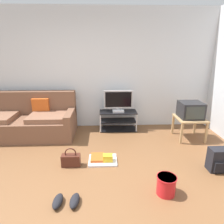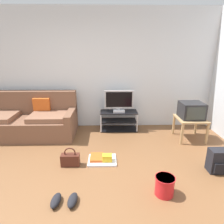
{
  "view_description": "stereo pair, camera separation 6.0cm",
  "coord_description": "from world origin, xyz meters",
  "px_view_note": "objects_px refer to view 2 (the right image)",
  "views": [
    {
      "loc": [
        0.48,
        -2.15,
        1.8
      ],
      "look_at": [
        0.63,
        1.3,
        0.7
      ],
      "focal_mm": 31.38,
      "sensor_mm": 36.0,
      "label": 1
    },
    {
      "loc": [
        0.54,
        -2.16,
        1.8
      ],
      "look_at": [
        0.63,
        1.3,
        0.7
      ],
      "focal_mm": 31.38,
      "sensor_mm": 36.0,
      "label": 2
    }
  ],
  "objects_px": {
    "handbag": "(70,159)",
    "cleaning_bucket": "(165,185)",
    "couch": "(26,120)",
    "tv_stand": "(119,121)",
    "flat_tv": "(119,101)",
    "sneakers_pair": "(64,200)",
    "crt_tv": "(191,110)",
    "backpack": "(218,161)",
    "side_table": "(190,121)",
    "floor_tray": "(102,159)"
  },
  "relations": [
    {
      "from": "sneakers_pair",
      "to": "floor_tray",
      "type": "xyz_separation_m",
      "value": [
        0.44,
        0.95,
        -0.01
      ]
    },
    {
      "from": "couch",
      "to": "handbag",
      "type": "height_order",
      "value": "couch"
    },
    {
      "from": "couch",
      "to": "crt_tv",
      "type": "height_order",
      "value": "couch"
    },
    {
      "from": "backpack",
      "to": "cleaning_bucket",
      "type": "relative_size",
      "value": 1.43
    },
    {
      "from": "tv_stand",
      "to": "sneakers_pair",
      "type": "distance_m",
      "value": 2.47
    },
    {
      "from": "tv_stand",
      "to": "cleaning_bucket",
      "type": "bearing_deg",
      "value": -77.98
    },
    {
      "from": "couch",
      "to": "crt_tv",
      "type": "xyz_separation_m",
      "value": [
        3.5,
        -0.29,
        0.29
      ]
    },
    {
      "from": "sneakers_pair",
      "to": "flat_tv",
      "type": "bearing_deg",
      "value": 70.92
    },
    {
      "from": "floor_tray",
      "to": "cleaning_bucket",
      "type": "bearing_deg",
      "value": -44.75
    },
    {
      "from": "flat_tv",
      "to": "backpack",
      "type": "relative_size",
      "value": 1.75
    },
    {
      "from": "side_table",
      "to": "crt_tv",
      "type": "height_order",
      "value": "crt_tv"
    },
    {
      "from": "backpack",
      "to": "flat_tv",
      "type": "bearing_deg",
      "value": 136.09
    },
    {
      "from": "crt_tv",
      "to": "tv_stand",
      "type": "bearing_deg",
      "value": 160.23
    },
    {
      "from": "couch",
      "to": "side_table",
      "type": "relative_size",
      "value": 3.82
    },
    {
      "from": "tv_stand",
      "to": "floor_tray",
      "type": "distance_m",
      "value": 1.43
    },
    {
      "from": "side_table",
      "to": "backpack",
      "type": "xyz_separation_m",
      "value": [
        -0.03,
        -1.17,
        -0.21
      ]
    },
    {
      "from": "tv_stand",
      "to": "backpack",
      "type": "distance_m",
      "value": 2.23
    },
    {
      "from": "couch",
      "to": "side_table",
      "type": "bearing_deg",
      "value": -4.92
    },
    {
      "from": "crt_tv",
      "to": "cleaning_bucket",
      "type": "relative_size",
      "value": 1.74
    },
    {
      "from": "sneakers_pair",
      "to": "backpack",
      "type": "bearing_deg",
      "value": 15.51
    },
    {
      "from": "floor_tray",
      "to": "sneakers_pair",
      "type": "bearing_deg",
      "value": -114.67
    },
    {
      "from": "floor_tray",
      "to": "side_table",
      "type": "bearing_deg",
      "value": 24.76
    },
    {
      "from": "couch",
      "to": "backpack",
      "type": "bearing_deg",
      "value": -23.04
    },
    {
      "from": "flat_tv",
      "to": "couch",
      "type": "bearing_deg",
      "value": -173.98
    },
    {
      "from": "handbag",
      "to": "cleaning_bucket",
      "type": "xyz_separation_m",
      "value": [
        1.34,
        -0.71,
        0.03
      ]
    },
    {
      "from": "handbag",
      "to": "cleaning_bucket",
      "type": "relative_size",
      "value": 1.24
    },
    {
      "from": "backpack",
      "to": "cleaning_bucket",
      "type": "xyz_separation_m",
      "value": [
        -0.96,
        -0.49,
        -0.04
      ]
    },
    {
      "from": "couch",
      "to": "backpack",
      "type": "xyz_separation_m",
      "value": [
        3.47,
        -1.47,
        -0.15
      ]
    },
    {
      "from": "couch",
      "to": "cleaning_bucket",
      "type": "bearing_deg",
      "value": -37.98
    },
    {
      "from": "crt_tv",
      "to": "backpack",
      "type": "distance_m",
      "value": 1.27
    },
    {
      "from": "tv_stand",
      "to": "couch",
      "type": "bearing_deg",
      "value": -173.36
    },
    {
      "from": "tv_stand",
      "to": "sneakers_pair",
      "type": "bearing_deg",
      "value": -108.91
    },
    {
      "from": "flat_tv",
      "to": "cleaning_bucket",
      "type": "relative_size",
      "value": 2.52
    },
    {
      "from": "sneakers_pair",
      "to": "floor_tray",
      "type": "bearing_deg",
      "value": 65.33
    },
    {
      "from": "couch",
      "to": "flat_tv",
      "type": "relative_size",
      "value": 3.31
    },
    {
      "from": "tv_stand",
      "to": "flat_tv",
      "type": "xyz_separation_m",
      "value": [
        0.0,
        -0.02,
        0.47
      ]
    },
    {
      "from": "flat_tv",
      "to": "side_table",
      "type": "bearing_deg",
      "value": -19.55
    },
    {
      "from": "crt_tv",
      "to": "sneakers_pair",
      "type": "bearing_deg",
      "value": -141.28
    },
    {
      "from": "flat_tv",
      "to": "cleaning_bucket",
      "type": "xyz_separation_m",
      "value": [
        0.47,
        -2.18,
        -0.55
      ]
    },
    {
      "from": "side_table",
      "to": "crt_tv",
      "type": "bearing_deg",
      "value": 90.0
    },
    {
      "from": "side_table",
      "to": "floor_tray",
      "type": "relative_size",
      "value": 1.19
    },
    {
      "from": "couch",
      "to": "handbag",
      "type": "distance_m",
      "value": 1.73
    },
    {
      "from": "flat_tv",
      "to": "backpack",
      "type": "xyz_separation_m",
      "value": [
        1.42,
        -1.69,
        -0.51
      ]
    },
    {
      "from": "couch",
      "to": "tv_stand",
      "type": "distance_m",
      "value": 2.06
    },
    {
      "from": "flat_tv",
      "to": "side_table",
      "type": "distance_m",
      "value": 1.57
    },
    {
      "from": "flat_tv",
      "to": "floor_tray",
      "type": "bearing_deg",
      "value": -104.91
    },
    {
      "from": "crt_tv",
      "to": "handbag",
      "type": "distance_m",
      "value": 2.57
    },
    {
      "from": "couch",
      "to": "flat_tv",
      "type": "distance_m",
      "value": 2.09
    },
    {
      "from": "cleaning_bucket",
      "to": "floor_tray",
      "type": "relative_size",
      "value": 0.54
    },
    {
      "from": "flat_tv",
      "to": "side_table",
      "type": "relative_size",
      "value": 1.15
    }
  ]
}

